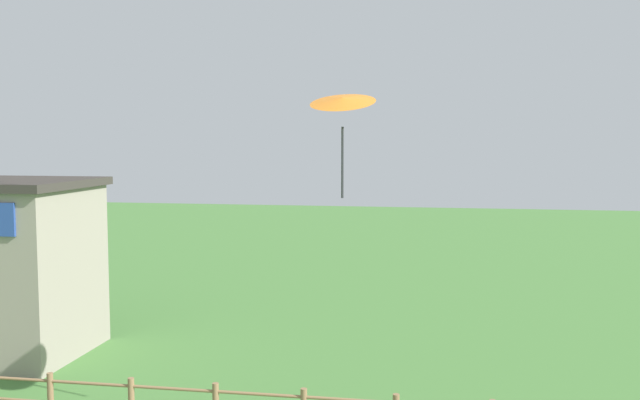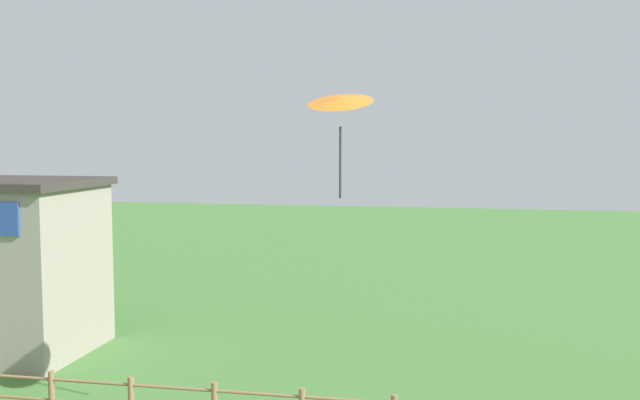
# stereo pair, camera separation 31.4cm
# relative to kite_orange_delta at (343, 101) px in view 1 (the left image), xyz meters

# --- Properties ---
(kite_orange_delta) EXTENTS (1.44, 1.41, 2.22)m
(kite_orange_delta) POSITION_rel_kite_orange_delta_xyz_m (0.00, 0.00, 0.00)
(kite_orange_delta) COLOR orange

